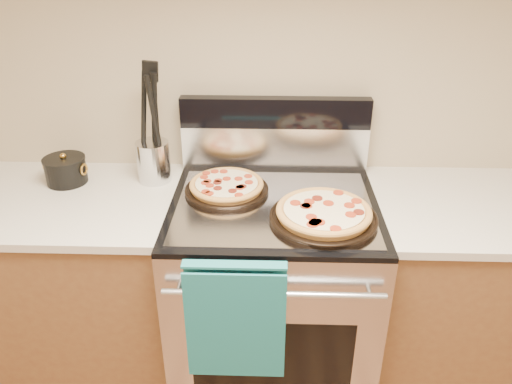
{
  "coord_description": "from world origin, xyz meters",
  "views": [
    {
      "loc": [
        -0.01,
        0.05,
        1.8
      ],
      "look_at": [
        -0.06,
        1.55,
        1.02
      ],
      "focal_mm": 35.0,
      "sensor_mm": 36.0,
      "label": 1
    }
  ],
  "objects_px": {
    "pepperoni_pizza_front": "(324,214)",
    "utensil_crock": "(154,161)",
    "range_body": "(272,303)",
    "saucepan": "(66,171)",
    "pepperoni_pizza_back": "(227,187)"
  },
  "relations": [
    {
      "from": "utensil_crock",
      "to": "range_body",
      "type": "bearing_deg",
      "value": -21.84
    },
    {
      "from": "saucepan",
      "to": "pepperoni_pizza_back",
      "type": "bearing_deg",
      "value": -8.03
    },
    {
      "from": "range_body",
      "to": "utensil_crock",
      "type": "bearing_deg",
      "value": 158.16
    },
    {
      "from": "saucepan",
      "to": "range_body",
      "type": "bearing_deg",
      "value": -11.03
    },
    {
      "from": "pepperoni_pizza_front",
      "to": "utensil_crock",
      "type": "height_order",
      "value": "utensil_crock"
    },
    {
      "from": "range_body",
      "to": "utensil_crock",
      "type": "relative_size",
      "value": 5.51
    },
    {
      "from": "pepperoni_pizza_back",
      "to": "utensil_crock",
      "type": "xyz_separation_m",
      "value": [
        -0.3,
        0.12,
        0.04
      ]
    },
    {
      "from": "utensil_crock",
      "to": "saucepan",
      "type": "relative_size",
      "value": 1.03
    },
    {
      "from": "range_body",
      "to": "utensil_crock",
      "type": "xyz_separation_m",
      "value": [
        -0.48,
        0.19,
        0.54
      ]
    },
    {
      "from": "range_body",
      "to": "pepperoni_pizza_front",
      "type": "bearing_deg",
      "value": -37.83
    },
    {
      "from": "pepperoni_pizza_front",
      "to": "utensil_crock",
      "type": "distance_m",
      "value": 0.72
    },
    {
      "from": "pepperoni_pizza_back",
      "to": "utensil_crock",
      "type": "bearing_deg",
      "value": 157.82
    },
    {
      "from": "pepperoni_pizza_front",
      "to": "saucepan",
      "type": "relative_size",
      "value": 2.29
    },
    {
      "from": "range_body",
      "to": "saucepan",
      "type": "xyz_separation_m",
      "value": [
        -0.83,
        0.16,
        0.51
      ]
    },
    {
      "from": "range_body",
      "to": "pepperoni_pizza_back",
      "type": "height_order",
      "value": "pepperoni_pizza_back"
    }
  ]
}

